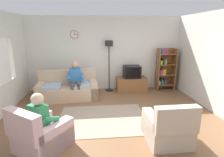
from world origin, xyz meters
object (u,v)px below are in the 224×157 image
Objects in this scene: floor_lamp at (109,52)px; person_in_left_armchair at (43,118)px; tv at (132,72)px; armchair_near_window at (41,135)px; bookshelf at (164,69)px; armchair_near_bookshelf at (167,129)px; person_on_couch at (76,78)px; couch at (68,89)px; tv_stand at (131,84)px.

person_in_left_armchair is at bearing -114.64° from floor_lamp.
tv reaches higher than armchair_near_window.
floor_lamp reaches higher than bookshelf.
armchair_near_window is (-1.55, -3.34, -1.16)m from floor_lamp.
armchair_near_bookshelf is at bearing -0.00° from armchair_near_window.
couch is at bearing 158.33° from person_on_couch.
bookshelf is 1.31× the size of armchair_near_window.
person_in_left_armchair is (-0.08, -2.62, 0.29)m from couch.
bookshelf is at bearing -0.80° from floor_lamp.
person_on_couch is at bearing -146.44° from floor_lamp.
tv_stand is 0.71× the size of bookshelf.
person_in_left_armchair is (-1.50, -3.27, -0.85)m from floor_lamp.
tv_stand is 2.12m from person_on_couch.
couch is 1.93m from floor_lamp.
floor_lamp is (-2.08, 0.03, 0.64)m from bookshelf.
armchair_near_bookshelf is at bearing -1.74° from person_in_left_armchair.
person_in_left_armchair reaches higher than tv.
couch is at bearing -169.97° from bookshelf.
bookshelf is 2.18m from floor_lamp.
floor_lamp is at bearing 65.36° from person_in_left_armchair.
tv_stand is at bearing 13.78° from couch.
armchair_near_window is 2.65m from person_on_couch.
armchair_near_bookshelf is (0.06, -3.24, 0.03)m from tv_stand.
armchair_near_window is at bearing -92.81° from couch.
floor_lamp is 1.49× the size of person_on_couch.
tv is at bearing 53.56° from person_in_left_armchair.
bookshelf is (1.26, 0.07, 0.55)m from tv_stand.
floor_lamp reaches higher than tv.
person_in_left_armchair is (-2.38, 0.07, 0.32)m from armchair_near_bookshelf.
person_on_couch is at bearing 128.08° from armchair_near_bookshelf.
tv_stand is at bearing 18.55° from person_on_couch.
tv is 0.48× the size of person_on_couch.
armchair_near_window is at bearing -137.68° from bookshelf.
armchair_near_bookshelf is at bearing -49.49° from couch.
bookshelf is at bearing 12.74° from person_on_couch.
armchair_near_window is at bearing 180.00° from armchair_near_bookshelf.
tv_stand is 4.02m from armchair_near_window.
bookshelf is at bearing 10.03° from couch.
couch is 1.75× the size of person_in_left_armchair.
person_on_couch is at bearing -167.26° from bookshelf.
tv is 0.51× the size of armchair_near_window.
tv_stand is at bearing 53.77° from armchair_near_window.
couch is 2.18× the size of armchair_near_bookshelf.
person_on_couch is at bearing -21.67° from couch.
floor_lamp reaches higher than tv_stand.
person_in_left_armchair reaches higher than tv_stand.
person_in_left_armchair is (-2.32, -3.15, -0.13)m from tv.
couch is 2.70m from armchair_near_window.
couch and armchair_near_window have the same top height.
tv_stand is 3.94m from person_in_left_armchair.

